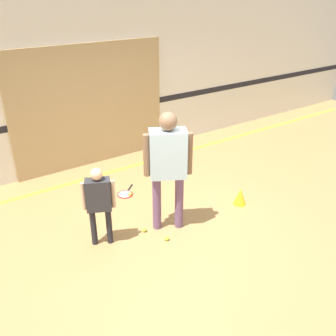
# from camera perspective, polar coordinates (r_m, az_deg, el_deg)

# --- Properties ---
(ground_plane) EXTENTS (16.00, 16.00, 0.00)m
(ground_plane) POSITION_cam_1_polar(r_m,az_deg,el_deg) (5.57, 0.17, -9.49)
(ground_plane) COLOR #A87F4C
(wall_back) EXTENTS (16.00, 0.07, 3.20)m
(wall_back) POSITION_cam_1_polar(r_m,az_deg,el_deg) (7.22, -12.81, 12.45)
(wall_back) COLOR silver
(wall_back) RESTS_ON ground_plane
(wall_panel) EXTENTS (3.06, 0.05, 2.31)m
(wall_panel) POSITION_cam_1_polar(r_m,az_deg,el_deg) (7.31, -11.68, 9.14)
(wall_panel) COLOR tan
(wall_panel) RESTS_ON ground_plane
(floor_stripe) EXTENTS (14.40, 0.10, 0.01)m
(floor_stripe) POSITION_cam_1_polar(r_m,az_deg,el_deg) (7.21, -9.61, -0.85)
(floor_stripe) COLOR yellow
(floor_stripe) RESTS_ON ground_plane
(person_instructor) EXTENTS (0.61, 0.47, 1.78)m
(person_instructor) POSITION_cam_1_polar(r_m,az_deg,el_deg) (5.09, 0.00, 1.22)
(person_instructor) COLOR #6B4C70
(person_instructor) RESTS_ON ground_plane
(person_student_left) EXTENTS (0.40, 0.30, 1.16)m
(person_student_left) POSITION_cam_1_polar(r_m,az_deg,el_deg) (5.01, -10.52, -4.61)
(person_student_left) COLOR #232328
(person_student_left) RESTS_ON ground_plane
(racket_spare_on_floor) EXTENTS (0.46, 0.43, 0.03)m
(racket_spare_on_floor) POSITION_cam_1_polar(r_m,az_deg,el_deg) (6.48, -6.49, -3.91)
(racket_spare_on_floor) COLOR red
(racket_spare_on_floor) RESTS_ON ground_plane
(tennis_ball_near_instructor) EXTENTS (0.07, 0.07, 0.07)m
(tennis_ball_near_instructor) POSITION_cam_1_polar(r_m,az_deg,el_deg) (5.36, -0.19, -10.66)
(tennis_ball_near_instructor) COLOR #CCE038
(tennis_ball_near_instructor) RESTS_ON ground_plane
(tennis_ball_by_spare_racket) EXTENTS (0.07, 0.07, 0.07)m
(tennis_ball_by_spare_racket) POSITION_cam_1_polar(r_m,az_deg,el_deg) (6.41, -5.87, -4.01)
(tennis_ball_by_spare_racket) COLOR #CCE038
(tennis_ball_by_spare_racket) RESTS_ON ground_plane
(tennis_ball_stray_left) EXTENTS (0.07, 0.07, 0.07)m
(tennis_ball_stray_left) POSITION_cam_1_polar(r_m,az_deg,el_deg) (5.54, -3.63, -9.36)
(tennis_ball_stray_left) COLOR #CCE038
(tennis_ball_stray_left) RESTS_ON ground_plane
(tennis_ball_stray_right) EXTENTS (0.07, 0.07, 0.07)m
(tennis_ball_stray_right) POSITION_cam_1_polar(r_m,az_deg,el_deg) (6.30, 10.74, -4.95)
(tennis_ball_stray_right) COLOR #CCE038
(tennis_ball_stray_right) RESTS_ON ground_plane
(training_cone) EXTENTS (0.21, 0.21, 0.28)m
(training_cone) POSITION_cam_1_polar(r_m,az_deg,el_deg) (6.21, 10.93, -4.27)
(training_cone) COLOR yellow
(training_cone) RESTS_ON ground_plane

